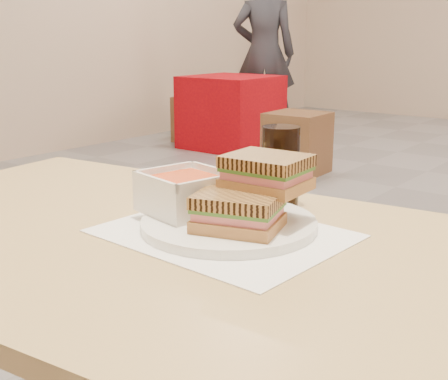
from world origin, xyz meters
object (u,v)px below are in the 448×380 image
Objects in this scene: soup_bowl at (185,194)px; bg_table_0 at (231,112)px; main_table at (166,303)px; patron_a at (264,53)px; bg_chair_0l at (197,119)px; plate at (229,224)px; cola_glass at (280,167)px; bg_chair_0r at (297,143)px; panini_lower at (239,211)px.

soup_bowl is 0.19× the size of bg_table_0.
main_table is 0.74× the size of patron_a.
bg_chair_0l is at bearing -130.32° from patron_a.
plate reaches higher than main_table.
soup_bowl is at bearing -49.28° from bg_chair_0l.
plate is at bearing 56.25° from main_table.
cola_glass reaches higher than plate.
soup_bowl is 3.66m from bg_chair_0r.
patron_a reaches higher than plate.
patron_a reaches higher than bg_table_0.
bg_table_0 is (-2.91, 3.75, -0.46)m from panini_lower.
cola_glass reaches higher than bg_chair_0l.
main_table is 0.18m from soup_bowl.
patron_a is (-2.86, 4.42, 0.23)m from main_table.
soup_bowl is 1.02× the size of cola_glass.
bg_table_0 is 1.20m from bg_chair_0r.
main_table is 3.72m from bg_chair_0r.
cola_glass is (0.05, 0.25, 0.19)m from main_table.
bg_table_0 is 1.64× the size of bg_chair_0r.
cola_glass is 4.59m from bg_table_0.
plate is 3.69m from bg_chair_0r.
soup_bowl is 4.68m from bg_table_0.
soup_bowl is at bearing -56.85° from patron_a.
plate reaches higher than bg_chair_0l.
bg_table_0 is at bearing -9.04° from bg_chair_0l.
bg_table_0 is (-2.78, 3.73, -0.46)m from soup_bowl.
panini_lower reaches higher than main_table.
cola_glass is at bearing 66.04° from soup_bowl.
main_table is 1.65× the size of bg_table_0.
bg_chair_0l is (-3.40, 3.83, -0.57)m from panini_lower.
bg_chair_0l is (-3.30, 3.89, -0.41)m from main_table.
plate is 4.72m from bg_table_0.
bg_table_0 is 1.61× the size of bg_chair_0l.
cola_glass reaches higher than soup_bowl.
bg_table_0 is (-2.81, 3.81, -0.30)m from main_table.
bg_table_0 is at bearing 128.76° from cola_glass.
panini_lower is 0.09× the size of patron_a.
plate is 0.16× the size of patron_a.
cola_glass reaches higher than main_table.
patron_a reaches higher than soup_bowl.
panini_lower is (0.10, 0.06, 0.16)m from main_table.
bg_table_0 is at bearing 126.40° from main_table.
bg_chair_0l is at bearing 130.72° from soup_bowl.
cola_glass is at bearing 93.12° from plate.
bg_chair_0r is at bearing 119.85° from panini_lower.
panini_lower is at bearing -48.36° from bg_chair_0l.
main_table is at bearing -49.64° from bg_chair_0l.
main_table is at bearing -72.15° from soup_bowl.
patron_a is (-2.91, 4.17, 0.04)m from cola_glass.
patron_a is at bearing 123.15° from soup_bowl.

